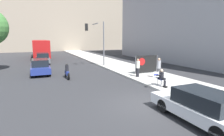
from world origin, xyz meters
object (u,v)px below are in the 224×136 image
at_px(city_bus_on_road, 41,48).
at_px(car_on_road_midblock, 43,58).
at_px(traffic_light_pole, 97,36).
at_px(car_on_road_nearest, 40,67).
at_px(pedestrian_behind, 138,68).
at_px(protest_banner, 146,64).
at_px(jogger_on_sidewalk, 159,68).
at_px(seated_protester, 162,77).
at_px(motorcycle_on_road, 67,72).
at_px(parked_car_curbside, 202,107).

bearing_deg(city_bus_on_road, car_on_road_midblock, -90.12).
distance_m(traffic_light_pole, car_on_road_nearest, 7.72).
bearing_deg(city_bus_on_road, pedestrian_behind, -71.11).
bearing_deg(protest_banner, city_bus_on_road, 113.81).
bearing_deg(pedestrian_behind, car_on_road_nearest, -137.68).
bearing_deg(traffic_light_pole, jogger_on_sidewalk, -75.14).
xyz_separation_m(seated_protester, traffic_light_pole, (-0.96, 11.10, 2.95)).
bearing_deg(motorcycle_on_road, city_bus_on_road, 94.82).
height_order(jogger_on_sidewalk, car_on_road_midblock, jogger_on_sidewalk).
xyz_separation_m(protest_banner, city_bus_on_road, (-8.93, 20.25, 0.78)).
height_order(seated_protester, traffic_light_pole, traffic_light_pole).
relative_size(pedestrian_behind, city_bus_on_road, 0.13).
xyz_separation_m(jogger_on_sidewalk, pedestrian_behind, (-1.30, 1.22, -0.08)).
distance_m(pedestrian_behind, parked_car_curbside, 8.40).
bearing_deg(protest_banner, seated_protester, -111.52).
bearing_deg(traffic_light_pole, parked_car_curbside, -93.18).
bearing_deg(car_on_road_nearest, traffic_light_pole, 17.86).
height_order(pedestrian_behind, traffic_light_pole, traffic_light_pole).
bearing_deg(pedestrian_behind, parked_car_curbside, -25.82).
bearing_deg(jogger_on_sidewalk, car_on_road_midblock, -25.00).
height_order(pedestrian_behind, parked_car_curbside, pedestrian_behind).
height_order(parked_car_curbside, car_on_road_midblock, car_on_road_midblock).
height_order(seated_protester, protest_banner, protest_banner).
bearing_deg(protest_banner, pedestrian_behind, -146.71).
bearing_deg(motorcycle_on_road, protest_banner, -11.47).
bearing_deg(city_bus_on_road, traffic_light_pole, -65.39).
distance_m(traffic_light_pole, parked_car_curbside, 16.22).
relative_size(protest_banner, motorcycle_on_road, 1.18).
distance_m(parked_car_curbside, motorcycle_on_road, 11.38).
height_order(traffic_light_pole, parked_car_curbside, traffic_light_pole).
bearing_deg(parked_car_curbside, car_on_road_midblock, 104.15).
distance_m(seated_protester, pedestrian_behind, 3.38).
xyz_separation_m(parked_car_curbside, city_bus_on_road, (-5.34, 29.49, 1.15)).
relative_size(traffic_light_pole, car_on_road_nearest, 1.24).
bearing_deg(car_on_road_midblock, jogger_on_sidewalk, -58.92).
relative_size(city_bus_on_road, motorcycle_on_road, 5.74).
xyz_separation_m(pedestrian_behind, traffic_light_pole, (-1.07, 7.73, 2.80)).
bearing_deg(protest_banner, car_on_road_nearest, 154.70).
bearing_deg(car_on_road_midblock, parked_car_curbside, -75.85).
relative_size(jogger_on_sidewalk, pedestrian_behind, 1.09).
relative_size(seated_protester, parked_car_curbside, 0.27).
height_order(pedestrian_behind, motorcycle_on_road, pedestrian_behind).
height_order(traffic_light_pole, motorcycle_on_road, traffic_light_pole).
height_order(protest_banner, parked_car_curbside, protest_banner).
height_order(seated_protester, car_on_road_midblock, car_on_road_midblock).
distance_m(jogger_on_sidewalk, motorcycle_on_road, 7.99).
relative_size(car_on_road_nearest, car_on_road_midblock, 1.03).
xyz_separation_m(car_on_road_nearest, car_on_road_midblock, (0.52, 7.53, 0.02)).
bearing_deg(car_on_road_midblock, protest_banner, -53.29).
relative_size(parked_car_curbside, city_bus_on_road, 0.36).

